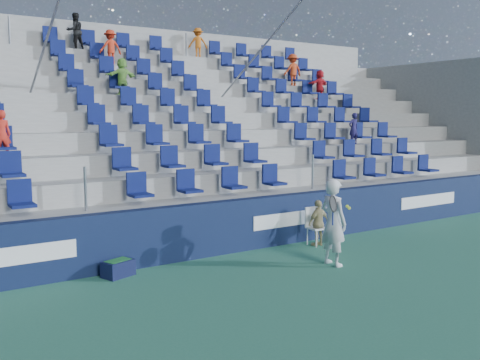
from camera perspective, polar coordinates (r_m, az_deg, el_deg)
name	(u,v)px	position (r m, az deg, el deg)	size (l,w,h in m)	color
ground	(316,290)	(9.88, 8.10, -11.57)	(70.00, 70.00, 0.00)	#2F6F55
sponsor_wall	(224,227)	(12.18, -1.68, -5.04)	(24.00, 0.32, 1.20)	#101B3D
grandstand	(136,148)	(16.51, -11.00, 3.35)	(24.00, 8.17, 6.63)	#A4A49F
tennis_player	(333,222)	(11.31, 9.92, -4.46)	(0.69, 0.68, 1.82)	silver
line_judge_chair	(314,223)	(13.11, 7.95, -4.59)	(0.43, 0.44, 0.92)	white
line_judge	(319,223)	(13.00, 8.37, -4.55)	(0.65, 0.27, 1.11)	tan
ball_bin	(118,267)	(10.80, -12.88, -9.08)	(0.67, 0.55, 0.33)	black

